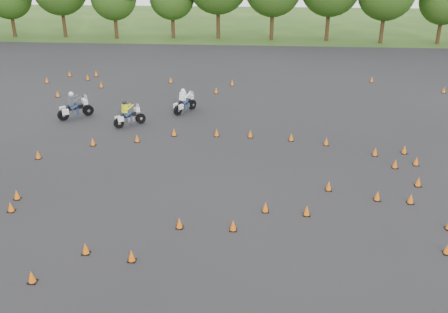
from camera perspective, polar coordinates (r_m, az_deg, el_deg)
ground at (r=21.16m, az=-0.82°, el=-7.36°), size 140.00×140.00×0.00m
asphalt_pad at (r=26.46m, az=0.33°, el=-0.62°), size 62.00×62.00×0.00m
treeline at (r=53.74m, az=4.13°, el=17.13°), size 87.02×32.40×10.85m
traffic_cones at (r=25.97m, az=0.12°, el=-0.56°), size 36.51×32.94×0.45m
rider_grey at (r=34.13m, az=-16.71°, el=5.74°), size 2.32×2.11×1.85m
rider_yellow at (r=31.83m, az=-10.74°, el=4.86°), size 2.06×1.88×1.65m
rider_white at (r=33.96m, az=-4.49°, el=6.45°), size 1.71×2.21×1.68m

